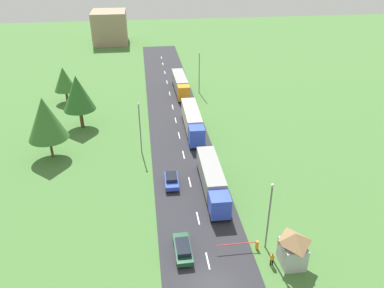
{
  "coord_description": "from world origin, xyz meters",
  "views": [
    {
      "loc": [
        -5.51,
        -25.35,
        29.83
      ],
      "look_at": [
        1.26,
        25.32,
        2.18
      ],
      "focal_mm": 35.61,
      "sensor_mm": 36.0,
      "label": 1
    }
  ],
  "objects_px": {
    "car_second": "(172,180)",
    "lamppost_lead": "(269,213)",
    "barrier_gate": "(250,245)",
    "lamppost_second": "(140,126)",
    "tree_birch": "(64,79)",
    "truck_third": "(180,84)",
    "guard_booth": "(293,248)",
    "car_lead": "(183,249)",
    "person_lead": "(272,259)",
    "tree_maple": "(78,93)",
    "tree_oak": "(45,118)",
    "truck_lead": "(212,179)",
    "lamppost_third": "(199,71)",
    "distant_building": "(110,27)",
    "truck_second": "(192,121)"
  },
  "relations": [
    {
      "from": "guard_booth",
      "to": "distant_building",
      "type": "relative_size",
      "value": 0.32
    },
    {
      "from": "barrier_gate",
      "to": "truck_third",
      "type": "bearing_deg",
      "value": 92.79
    },
    {
      "from": "guard_booth",
      "to": "tree_maple",
      "type": "bearing_deg",
      "value": 124.99
    },
    {
      "from": "tree_oak",
      "to": "tree_birch",
      "type": "height_order",
      "value": "tree_oak"
    },
    {
      "from": "truck_third",
      "to": "car_second",
      "type": "bearing_deg",
      "value": -98.07
    },
    {
      "from": "lamppost_second",
      "to": "distant_building",
      "type": "bearing_deg",
      "value": 96.59
    },
    {
      "from": "person_lead",
      "to": "lamppost_lead",
      "type": "relative_size",
      "value": 0.2
    },
    {
      "from": "barrier_gate",
      "to": "lamppost_second",
      "type": "relative_size",
      "value": 0.55
    },
    {
      "from": "distant_building",
      "to": "lamppost_lead",
      "type": "bearing_deg",
      "value": -77.44
    },
    {
      "from": "lamppost_lead",
      "to": "tree_birch",
      "type": "height_order",
      "value": "lamppost_lead"
    },
    {
      "from": "car_second",
      "to": "truck_third",
      "type": "bearing_deg",
      "value": 81.93
    },
    {
      "from": "lamppost_lead",
      "to": "lamppost_third",
      "type": "relative_size",
      "value": 0.93
    },
    {
      "from": "guard_booth",
      "to": "person_lead",
      "type": "height_order",
      "value": "guard_booth"
    },
    {
      "from": "car_lead",
      "to": "person_lead",
      "type": "distance_m",
      "value": 9.33
    },
    {
      "from": "lamppost_lead",
      "to": "lamppost_second",
      "type": "bearing_deg",
      "value": 119.73
    },
    {
      "from": "tree_maple",
      "to": "distant_building",
      "type": "bearing_deg",
      "value": 88.4
    },
    {
      "from": "barrier_gate",
      "to": "tree_birch",
      "type": "relative_size",
      "value": 0.63
    },
    {
      "from": "truck_third",
      "to": "person_lead",
      "type": "xyz_separation_m",
      "value": [
        4.0,
        -51.07,
        -1.26
      ]
    },
    {
      "from": "car_lead",
      "to": "tree_maple",
      "type": "distance_m",
      "value": 36.87
    },
    {
      "from": "truck_lead",
      "to": "person_lead",
      "type": "xyz_separation_m",
      "value": [
        3.8,
        -13.64,
        -1.19
      ]
    },
    {
      "from": "truck_third",
      "to": "guard_booth",
      "type": "bearing_deg",
      "value": -83.18
    },
    {
      "from": "truck_lead",
      "to": "car_lead",
      "type": "height_order",
      "value": "truck_lead"
    },
    {
      "from": "lamppost_third",
      "to": "tree_oak",
      "type": "xyz_separation_m",
      "value": [
        -26.62,
        -24.57,
        1.54
      ]
    },
    {
      "from": "truck_lead",
      "to": "guard_booth",
      "type": "xyz_separation_m",
      "value": [
        5.9,
        -13.66,
        0.03
      ]
    },
    {
      "from": "tree_maple",
      "to": "tree_oak",
      "type": "bearing_deg",
      "value": -107.98
    },
    {
      "from": "truck_third",
      "to": "distant_building",
      "type": "height_order",
      "value": "distant_building"
    },
    {
      "from": "car_second",
      "to": "lamppost_second",
      "type": "relative_size",
      "value": 0.48
    },
    {
      "from": "truck_lead",
      "to": "car_second",
      "type": "bearing_deg",
      "value": 156.59
    },
    {
      "from": "lamppost_second",
      "to": "tree_birch",
      "type": "distance_m",
      "value": 27.8
    },
    {
      "from": "person_lead",
      "to": "lamppost_third",
      "type": "height_order",
      "value": "lamppost_third"
    },
    {
      "from": "truck_lead",
      "to": "tree_oak",
      "type": "height_order",
      "value": "tree_oak"
    },
    {
      "from": "tree_maple",
      "to": "truck_second",
      "type": "bearing_deg",
      "value": -13.22
    },
    {
      "from": "truck_second",
      "to": "tree_oak",
      "type": "relative_size",
      "value": 1.39
    },
    {
      "from": "lamppost_second",
      "to": "tree_birch",
      "type": "relative_size",
      "value": 1.15
    },
    {
      "from": "barrier_gate",
      "to": "tree_oak",
      "type": "height_order",
      "value": "tree_oak"
    },
    {
      "from": "car_lead",
      "to": "barrier_gate",
      "type": "height_order",
      "value": "car_lead"
    },
    {
      "from": "truck_lead",
      "to": "truck_third",
      "type": "distance_m",
      "value": 37.43
    },
    {
      "from": "tree_birch",
      "to": "distant_building",
      "type": "height_order",
      "value": "distant_building"
    },
    {
      "from": "tree_birch",
      "to": "car_second",
      "type": "bearing_deg",
      "value": -60.38
    },
    {
      "from": "lamppost_third",
      "to": "tree_birch",
      "type": "distance_m",
      "value": 27.86
    },
    {
      "from": "person_lead",
      "to": "distant_building",
      "type": "relative_size",
      "value": 0.13
    },
    {
      "from": "car_second",
      "to": "lamppost_lead",
      "type": "relative_size",
      "value": 0.48
    },
    {
      "from": "guard_booth",
      "to": "tree_birch",
      "type": "xyz_separation_m",
      "value": [
        -29.89,
        48.96,
        2.85
      ]
    },
    {
      "from": "car_second",
      "to": "person_lead",
      "type": "distance_m",
      "value": 18.26
    },
    {
      "from": "truck_second",
      "to": "tree_birch",
      "type": "distance_m",
      "value": 29.5
    },
    {
      "from": "car_lead",
      "to": "person_lead",
      "type": "height_order",
      "value": "person_lead"
    },
    {
      "from": "car_second",
      "to": "tree_birch",
      "type": "bearing_deg",
      "value": 119.62
    },
    {
      "from": "truck_second",
      "to": "distant_building",
      "type": "bearing_deg",
      "value": 104.41
    },
    {
      "from": "tree_birch",
      "to": "tree_maple",
      "type": "relative_size",
      "value": 0.77
    },
    {
      "from": "truck_third",
      "to": "guard_booth",
      "type": "distance_m",
      "value": 51.45
    }
  ]
}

